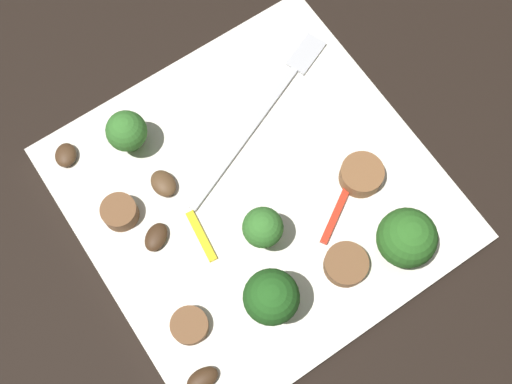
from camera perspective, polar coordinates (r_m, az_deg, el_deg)
ground_plane at (r=0.52m, az=-0.00°, el=-0.53°), size 1.40×1.40×0.00m
plate at (r=0.51m, az=-0.00°, el=-0.27°), size 0.26×0.26×0.01m
fork at (r=0.53m, az=0.99°, el=7.45°), size 0.17×0.08×0.00m
broccoli_floret_0 at (r=0.50m, az=-11.22°, el=5.18°), size 0.03×0.03×0.04m
broccoli_floret_1 at (r=0.46m, az=0.59°, el=-3.19°), size 0.03×0.03×0.05m
broccoli_floret_2 at (r=0.47m, az=13.02°, el=-3.94°), size 0.04×0.04×0.05m
broccoli_floret_3 at (r=0.44m, az=1.34°, el=-9.19°), size 0.04×0.04×0.06m
sausage_slice_0 at (r=0.51m, az=9.18°, el=1.50°), size 0.04×0.04×0.02m
sausage_slice_1 at (r=0.48m, az=-5.83°, el=-11.52°), size 0.04×0.04×0.01m
sausage_slice_2 at (r=0.49m, az=7.86°, el=-6.28°), size 0.04×0.04×0.01m
sausage_slice_3 at (r=0.50m, az=-11.81°, el=-1.74°), size 0.04×0.04×0.02m
mushroom_0 at (r=0.50m, az=-8.08°, el=0.75°), size 0.02×0.02×0.01m
mushroom_1 at (r=0.49m, az=-8.71°, el=-3.91°), size 0.03×0.03×0.01m
mushroom_2 at (r=0.53m, az=-16.28°, el=3.11°), size 0.02×0.03×0.01m
mushroom_3 at (r=0.47m, az=-4.69°, el=-15.98°), size 0.02×0.02×0.01m
pepper_strip_0 at (r=0.49m, az=-4.80°, el=-3.86°), size 0.01×0.04×0.00m
pepper_strip_1 at (r=0.50m, az=6.93°, el=-2.03°), size 0.04×0.03×0.00m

